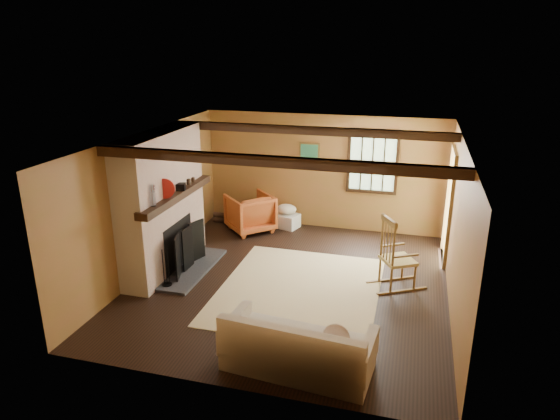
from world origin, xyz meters
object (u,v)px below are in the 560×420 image
(rocking_chair, at_px, (396,258))
(fireplace, at_px, (164,208))
(armchair, at_px, (250,213))
(laundry_basket, at_px, (286,221))
(sofa, at_px, (297,351))

(rocking_chair, bearing_deg, fireplace, 64.75)
(fireplace, height_order, armchair, fireplace)
(armchair, bearing_deg, rocking_chair, 105.17)
(laundry_basket, height_order, armchair, armchair)
(fireplace, relative_size, armchair, 2.76)
(fireplace, bearing_deg, rocking_chair, 4.75)
(rocking_chair, distance_m, laundry_basket, 3.24)
(laundry_basket, bearing_deg, rocking_chair, -42.40)
(fireplace, distance_m, rocking_chair, 3.94)
(sofa, bearing_deg, fireplace, 147.57)
(rocking_chair, relative_size, sofa, 0.64)
(fireplace, xyz_separation_m, rocking_chair, (3.88, 0.32, -0.60))
(fireplace, relative_size, sofa, 1.28)
(sofa, relative_size, armchair, 2.15)
(laundry_basket, bearing_deg, armchair, -149.91)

